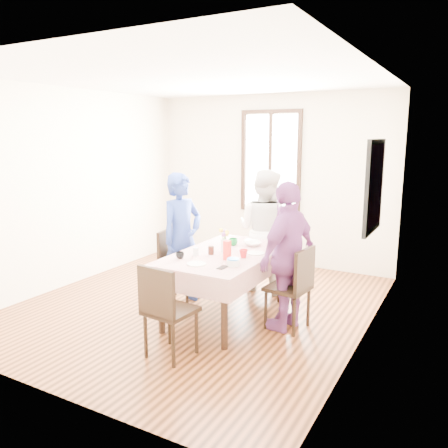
{
  "coord_description": "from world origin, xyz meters",
  "views": [
    {
      "loc": [
        2.85,
        -4.49,
        2.07
      ],
      "look_at": [
        0.49,
        -0.2,
        1.1
      ],
      "focal_mm": 36.18,
      "sensor_mm": 36.0,
      "label": 1
    }
  ],
  "objects_px": {
    "dining_table": "(226,285)",
    "chair_far": "(265,256)",
    "person_left": "(181,239)",
    "person_right": "(287,256)",
    "chair_right": "(288,287)",
    "person_far": "(264,231)",
    "chair_near": "(171,310)",
    "chair_left": "(180,266)"
  },
  "relations": [
    {
      "from": "dining_table",
      "to": "chair_far",
      "type": "distance_m",
      "value": 1.09
    },
    {
      "from": "person_left",
      "to": "person_right",
      "type": "height_order",
      "value": "person_left"
    },
    {
      "from": "chair_right",
      "to": "person_far",
      "type": "relative_size",
      "value": 0.56
    },
    {
      "from": "person_left",
      "to": "dining_table",
      "type": "bearing_deg",
      "value": -86.36
    },
    {
      "from": "chair_near",
      "to": "person_far",
      "type": "xyz_separation_m",
      "value": [
        0.0,
        2.15,
        0.36
      ]
    },
    {
      "from": "chair_near",
      "to": "person_far",
      "type": "height_order",
      "value": "person_far"
    },
    {
      "from": "person_far",
      "to": "person_right",
      "type": "xyz_separation_m",
      "value": [
        0.71,
        -1.02,
        -0.01
      ]
    },
    {
      "from": "chair_right",
      "to": "person_far",
      "type": "xyz_separation_m",
      "value": [
        -0.73,
        1.02,
        0.36
      ]
    },
    {
      "from": "chair_left",
      "to": "dining_table",
      "type": "bearing_deg",
      "value": 71.43
    },
    {
      "from": "person_left",
      "to": "person_right",
      "type": "relative_size",
      "value": 1.01
    },
    {
      "from": "chair_near",
      "to": "person_far",
      "type": "distance_m",
      "value": 2.18
    },
    {
      "from": "chair_far",
      "to": "person_far",
      "type": "relative_size",
      "value": 0.56
    },
    {
      "from": "chair_left",
      "to": "person_right",
      "type": "bearing_deg",
      "value": 78.97
    },
    {
      "from": "person_left",
      "to": "person_far",
      "type": "relative_size",
      "value": 1.0
    },
    {
      "from": "person_far",
      "to": "person_right",
      "type": "height_order",
      "value": "person_far"
    },
    {
      "from": "chair_near",
      "to": "person_left",
      "type": "height_order",
      "value": "person_left"
    },
    {
      "from": "chair_far",
      "to": "chair_near",
      "type": "height_order",
      "value": "same"
    },
    {
      "from": "chair_far",
      "to": "chair_near",
      "type": "xyz_separation_m",
      "value": [
        0.0,
        -2.17,
        0.0
      ]
    },
    {
      "from": "dining_table",
      "to": "chair_near",
      "type": "xyz_separation_m",
      "value": [
        0.0,
        -1.09,
        0.08
      ]
    },
    {
      "from": "chair_left",
      "to": "person_far",
      "type": "distance_m",
      "value": 1.23
    },
    {
      "from": "chair_right",
      "to": "chair_far",
      "type": "distance_m",
      "value": 1.27
    },
    {
      "from": "chair_near",
      "to": "person_far",
      "type": "bearing_deg",
      "value": 95.41
    },
    {
      "from": "person_far",
      "to": "person_right",
      "type": "distance_m",
      "value": 1.24
    },
    {
      "from": "chair_near",
      "to": "dining_table",
      "type": "bearing_deg",
      "value": 95.41
    },
    {
      "from": "chair_left",
      "to": "chair_near",
      "type": "xyz_separation_m",
      "value": [
        0.73,
        -1.23,
        0.0
      ]
    },
    {
      "from": "chair_left",
      "to": "chair_near",
      "type": "relative_size",
      "value": 1.0
    },
    {
      "from": "person_left",
      "to": "person_right",
      "type": "bearing_deg",
      "value": -78.58
    },
    {
      "from": "chair_right",
      "to": "person_left",
      "type": "xyz_separation_m",
      "value": [
        -1.44,
        0.1,
        0.36
      ]
    },
    {
      "from": "chair_left",
      "to": "chair_near",
      "type": "bearing_deg",
      "value": 23.53
    },
    {
      "from": "chair_far",
      "to": "person_far",
      "type": "xyz_separation_m",
      "value": [
        0.0,
        -0.02,
        0.36
      ]
    },
    {
      "from": "dining_table",
      "to": "person_right",
      "type": "height_order",
      "value": "person_right"
    },
    {
      "from": "dining_table",
      "to": "person_left",
      "type": "height_order",
      "value": "person_left"
    },
    {
      "from": "chair_far",
      "to": "person_left",
      "type": "distance_m",
      "value": 1.23
    },
    {
      "from": "chair_far",
      "to": "person_far",
      "type": "distance_m",
      "value": 0.36
    },
    {
      "from": "person_left",
      "to": "chair_near",
      "type": "bearing_deg",
      "value": -134.64
    },
    {
      "from": "dining_table",
      "to": "person_right",
      "type": "xyz_separation_m",
      "value": [
        0.71,
        0.05,
        0.43
      ]
    },
    {
      "from": "chair_left",
      "to": "chair_near",
      "type": "height_order",
      "value": "same"
    },
    {
      "from": "chair_far",
      "to": "person_left",
      "type": "height_order",
      "value": "person_left"
    },
    {
      "from": "person_right",
      "to": "chair_near",
      "type": "bearing_deg",
      "value": -20.22
    },
    {
      "from": "chair_right",
      "to": "dining_table",
      "type": "bearing_deg",
      "value": 100.8
    },
    {
      "from": "person_right",
      "to": "person_far",
      "type": "bearing_deg",
      "value": -133.15
    },
    {
      "from": "chair_right",
      "to": "person_left",
      "type": "height_order",
      "value": "person_left"
    }
  ]
}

